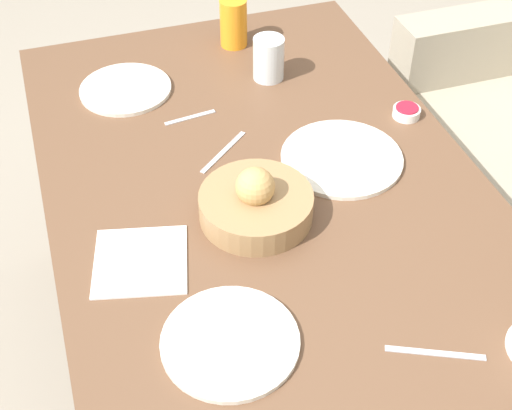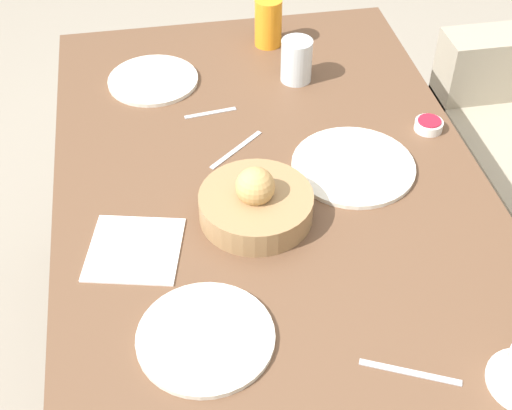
{
  "view_description": "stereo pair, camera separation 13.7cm",
  "coord_description": "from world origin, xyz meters",
  "px_view_note": "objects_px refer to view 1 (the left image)",
  "views": [
    {
      "loc": [
        1.03,
        -0.36,
        1.68
      ],
      "look_at": [
        0.07,
        -0.05,
        0.74
      ],
      "focal_mm": 50.0,
      "sensor_mm": 36.0,
      "label": 1
    },
    {
      "loc": [
        1.06,
        -0.23,
        1.68
      ],
      "look_at": [
        0.07,
        -0.05,
        0.74
      ],
      "focal_mm": 50.0,
      "sensor_mm": 36.0,
      "label": 2
    }
  ],
  "objects_px": {
    "bread_basket": "(256,202)",
    "plate_near_left": "(126,89)",
    "plate_near_right": "(230,342)",
    "jam_bowl_berry": "(406,112)",
    "fork_silver": "(435,353)",
    "spoon_coffee": "(190,117)",
    "water_tumbler": "(269,59)",
    "plate_far_center": "(342,158)",
    "knife_silver": "(223,152)",
    "napkin": "(140,261)",
    "juice_glass": "(234,23)"
  },
  "relations": [
    {
      "from": "bread_basket",
      "to": "plate_near_left",
      "type": "relative_size",
      "value": 1.01
    },
    {
      "from": "plate_near_left",
      "to": "fork_silver",
      "type": "xyz_separation_m",
      "value": [
        0.91,
        0.34,
        -0.0
      ]
    },
    {
      "from": "plate_near_left",
      "to": "napkin",
      "type": "height_order",
      "value": "plate_near_left"
    },
    {
      "from": "bread_basket",
      "to": "juice_glass",
      "type": "height_order",
      "value": "juice_glass"
    },
    {
      "from": "bread_basket",
      "to": "knife_silver",
      "type": "bearing_deg",
      "value": -178.55
    },
    {
      "from": "plate_near_right",
      "to": "water_tumbler",
      "type": "relative_size",
      "value": 2.18
    },
    {
      "from": "fork_silver",
      "to": "knife_silver",
      "type": "xyz_separation_m",
      "value": [
        -0.61,
        -0.18,
        0.0
      ]
    },
    {
      "from": "napkin",
      "to": "spoon_coffee",
      "type": "bearing_deg",
      "value": 154.21
    },
    {
      "from": "jam_bowl_berry",
      "to": "water_tumbler",
      "type": "bearing_deg",
      "value": -135.31
    },
    {
      "from": "plate_far_center",
      "to": "jam_bowl_berry",
      "type": "relative_size",
      "value": 4.13
    },
    {
      "from": "jam_bowl_berry",
      "to": "spoon_coffee",
      "type": "distance_m",
      "value": 0.5
    },
    {
      "from": "spoon_coffee",
      "to": "jam_bowl_berry",
      "type": "bearing_deg",
      "value": 72.82
    },
    {
      "from": "plate_far_center",
      "to": "knife_silver",
      "type": "xyz_separation_m",
      "value": [
        -0.1,
        -0.23,
        -0.0
      ]
    },
    {
      "from": "water_tumbler",
      "to": "napkin",
      "type": "height_order",
      "value": "water_tumbler"
    },
    {
      "from": "water_tumbler",
      "to": "knife_silver",
      "type": "height_order",
      "value": "water_tumbler"
    },
    {
      "from": "plate_far_center",
      "to": "napkin",
      "type": "height_order",
      "value": "plate_far_center"
    },
    {
      "from": "bread_basket",
      "to": "jam_bowl_berry",
      "type": "distance_m",
      "value": 0.48
    },
    {
      "from": "jam_bowl_berry",
      "to": "spoon_coffee",
      "type": "relative_size",
      "value": 0.52
    },
    {
      "from": "bread_basket",
      "to": "napkin",
      "type": "distance_m",
      "value": 0.25
    },
    {
      "from": "plate_far_center",
      "to": "napkin",
      "type": "bearing_deg",
      "value": -71.27
    },
    {
      "from": "knife_silver",
      "to": "plate_near_left",
      "type": "bearing_deg",
      "value": -152.12
    },
    {
      "from": "jam_bowl_berry",
      "to": "fork_silver",
      "type": "height_order",
      "value": "jam_bowl_berry"
    },
    {
      "from": "plate_far_center",
      "to": "juice_glass",
      "type": "bearing_deg",
      "value": -171.23
    },
    {
      "from": "bread_basket",
      "to": "plate_near_left",
      "type": "distance_m",
      "value": 0.54
    },
    {
      "from": "water_tumbler",
      "to": "plate_near_right",
      "type": "bearing_deg",
      "value": -23.24
    },
    {
      "from": "juice_glass",
      "to": "knife_silver",
      "type": "relative_size",
      "value": 0.96
    },
    {
      "from": "plate_near_left",
      "to": "plate_near_right",
      "type": "xyz_separation_m",
      "value": [
        0.79,
        0.03,
        0.0
      ]
    },
    {
      "from": "plate_near_right",
      "to": "jam_bowl_berry",
      "type": "distance_m",
      "value": 0.74
    },
    {
      "from": "juice_glass",
      "to": "fork_silver",
      "type": "bearing_deg",
      "value": 1.75
    },
    {
      "from": "water_tumbler",
      "to": "spoon_coffee",
      "type": "xyz_separation_m",
      "value": [
        0.11,
        -0.23,
        -0.05
      ]
    },
    {
      "from": "plate_near_left",
      "to": "jam_bowl_berry",
      "type": "distance_m",
      "value": 0.67
    },
    {
      "from": "plate_far_center",
      "to": "spoon_coffee",
      "type": "height_order",
      "value": "plate_far_center"
    },
    {
      "from": "plate_near_right",
      "to": "jam_bowl_berry",
      "type": "bearing_deg",
      "value": 130.58
    },
    {
      "from": "fork_silver",
      "to": "knife_silver",
      "type": "relative_size",
      "value": 1.17
    },
    {
      "from": "plate_near_right",
      "to": "fork_silver",
      "type": "height_order",
      "value": "plate_near_right"
    },
    {
      "from": "fork_silver",
      "to": "napkin",
      "type": "xyz_separation_m",
      "value": [
        -0.35,
        -0.42,
        0.0
      ]
    },
    {
      "from": "juice_glass",
      "to": "plate_near_left",
      "type": "bearing_deg",
      "value": -67.76
    },
    {
      "from": "plate_far_center",
      "to": "water_tumbler",
      "type": "relative_size",
      "value": 2.46
    },
    {
      "from": "jam_bowl_berry",
      "to": "knife_silver",
      "type": "bearing_deg",
      "value": -90.3
    },
    {
      "from": "juice_glass",
      "to": "water_tumbler",
      "type": "relative_size",
      "value": 1.18
    },
    {
      "from": "spoon_coffee",
      "to": "juice_glass",
      "type": "bearing_deg",
      "value": 146.07
    },
    {
      "from": "plate_near_left",
      "to": "plate_far_center",
      "type": "xyz_separation_m",
      "value": [
        0.4,
        0.39,
        0.0
      ]
    },
    {
      "from": "plate_near_left",
      "to": "plate_far_center",
      "type": "distance_m",
      "value": 0.56
    },
    {
      "from": "plate_near_right",
      "to": "juice_glass",
      "type": "relative_size",
      "value": 1.84
    },
    {
      "from": "water_tumbler",
      "to": "napkin",
      "type": "relative_size",
      "value": 0.52
    },
    {
      "from": "jam_bowl_berry",
      "to": "plate_near_right",
      "type": "bearing_deg",
      "value": -49.42
    },
    {
      "from": "bread_basket",
      "to": "plate_near_right",
      "type": "relative_size",
      "value": 0.96
    },
    {
      "from": "plate_near_right",
      "to": "knife_silver",
      "type": "bearing_deg",
      "value": 165.18
    },
    {
      "from": "napkin",
      "to": "plate_far_center",
      "type": "bearing_deg",
      "value": 108.73
    },
    {
      "from": "plate_near_right",
      "to": "knife_silver",
      "type": "relative_size",
      "value": 1.77
    }
  ]
}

